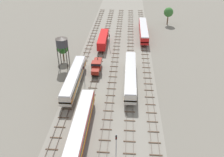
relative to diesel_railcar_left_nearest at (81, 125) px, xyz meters
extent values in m
plane|color=slate|center=(4.89, 26.18, -2.60)|extent=(480.00, 480.00, 0.00)
cube|color=gray|center=(4.89, 26.18, -2.59)|extent=(23.56, 176.00, 0.01)
cube|color=#47382D|center=(-5.61, 27.18, -2.38)|extent=(0.07, 126.00, 0.15)
cube|color=#47382D|center=(-4.17, 27.18, -2.38)|extent=(0.07, 126.00, 0.15)
cube|color=brown|center=(-4.89, -4.32, -2.53)|extent=(2.40, 0.22, 0.14)
cube|color=brown|center=(-4.89, -1.32, -2.53)|extent=(2.40, 0.22, 0.14)
cube|color=brown|center=(-4.89, 1.68, -2.53)|extent=(2.40, 0.22, 0.14)
cube|color=brown|center=(-4.89, 4.68, -2.53)|extent=(2.40, 0.22, 0.14)
cube|color=brown|center=(-4.89, 7.68, -2.53)|extent=(2.40, 0.22, 0.14)
cube|color=brown|center=(-4.89, 10.68, -2.53)|extent=(2.40, 0.22, 0.14)
cube|color=brown|center=(-4.89, 13.68, -2.53)|extent=(2.40, 0.22, 0.14)
cube|color=brown|center=(-4.89, 16.68, -2.53)|extent=(2.40, 0.22, 0.14)
cube|color=brown|center=(-4.89, 19.68, -2.53)|extent=(2.40, 0.22, 0.14)
cube|color=brown|center=(-4.89, 22.68, -2.53)|extent=(2.40, 0.22, 0.14)
cube|color=brown|center=(-4.89, 25.68, -2.53)|extent=(2.40, 0.22, 0.14)
cube|color=brown|center=(-4.89, 28.68, -2.53)|extent=(2.40, 0.22, 0.14)
cube|color=brown|center=(-4.89, 31.68, -2.53)|extent=(2.40, 0.22, 0.14)
cube|color=brown|center=(-4.89, 34.68, -2.53)|extent=(2.40, 0.22, 0.14)
cube|color=brown|center=(-4.89, 37.68, -2.53)|extent=(2.40, 0.22, 0.14)
cube|color=brown|center=(-4.89, 40.68, -2.53)|extent=(2.40, 0.22, 0.14)
cube|color=brown|center=(-4.89, 43.68, -2.53)|extent=(2.40, 0.22, 0.14)
cube|color=brown|center=(-4.89, 46.68, -2.53)|extent=(2.40, 0.22, 0.14)
cube|color=brown|center=(-4.89, 49.68, -2.53)|extent=(2.40, 0.22, 0.14)
cube|color=brown|center=(-4.89, 52.68, -2.53)|extent=(2.40, 0.22, 0.14)
cube|color=brown|center=(-4.89, 55.68, -2.53)|extent=(2.40, 0.22, 0.14)
cube|color=brown|center=(-4.89, 58.68, -2.53)|extent=(2.40, 0.22, 0.14)
cube|color=brown|center=(-4.89, 61.68, -2.53)|extent=(2.40, 0.22, 0.14)
cube|color=brown|center=(-4.89, 64.68, -2.53)|extent=(2.40, 0.22, 0.14)
cube|color=brown|center=(-4.89, 67.68, -2.53)|extent=(2.40, 0.22, 0.14)
cube|color=brown|center=(-4.89, 70.68, -2.53)|extent=(2.40, 0.22, 0.14)
cube|color=brown|center=(-4.89, 73.68, -2.53)|extent=(2.40, 0.22, 0.14)
cube|color=brown|center=(-4.89, 76.68, -2.53)|extent=(2.40, 0.22, 0.14)
cube|color=brown|center=(-4.89, 79.68, -2.53)|extent=(2.40, 0.22, 0.14)
cube|color=brown|center=(-4.89, 82.68, -2.53)|extent=(2.40, 0.22, 0.14)
cube|color=brown|center=(-4.89, 85.68, -2.53)|extent=(2.40, 0.22, 0.14)
cube|color=brown|center=(-4.89, 88.68, -2.53)|extent=(2.40, 0.22, 0.14)
cube|color=#47382D|center=(-0.72, 27.18, -2.38)|extent=(0.07, 126.00, 0.15)
cube|color=#47382D|center=(0.72, 27.18, -2.38)|extent=(0.07, 126.00, 0.15)
cube|color=brown|center=(0.00, -4.32, -2.53)|extent=(2.40, 0.22, 0.14)
cube|color=brown|center=(0.00, -1.32, -2.53)|extent=(2.40, 0.22, 0.14)
cube|color=brown|center=(0.00, 1.68, -2.53)|extent=(2.40, 0.22, 0.14)
cube|color=brown|center=(0.00, 4.68, -2.53)|extent=(2.40, 0.22, 0.14)
cube|color=brown|center=(0.00, 7.68, -2.53)|extent=(2.40, 0.22, 0.14)
cube|color=brown|center=(0.00, 10.68, -2.53)|extent=(2.40, 0.22, 0.14)
cube|color=brown|center=(0.00, 13.68, -2.53)|extent=(2.40, 0.22, 0.14)
cube|color=brown|center=(0.00, 16.68, -2.53)|extent=(2.40, 0.22, 0.14)
cube|color=brown|center=(0.00, 19.68, -2.53)|extent=(2.40, 0.22, 0.14)
cube|color=brown|center=(0.00, 22.68, -2.53)|extent=(2.40, 0.22, 0.14)
cube|color=brown|center=(0.00, 25.68, -2.53)|extent=(2.40, 0.22, 0.14)
cube|color=brown|center=(0.00, 28.68, -2.53)|extent=(2.40, 0.22, 0.14)
cube|color=brown|center=(0.00, 31.68, -2.53)|extent=(2.40, 0.22, 0.14)
cube|color=brown|center=(0.00, 34.68, -2.53)|extent=(2.40, 0.22, 0.14)
cube|color=brown|center=(0.00, 37.68, -2.53)|extent=(2.40, 0.22, 0.14)
cube|color=brown|center=(0.00, 40.68, -2.53)|extent=(2.40, 0.22, 0.14)
cube|color=brown|center=(0.00, 43.68, -2.53)|extent=(2.40, 0.22, 0.14)
cube|color=brown|center=(0.00, 46.68, -2.53)|extent=(2.40, 0.22, 0.14)
cube|color=brown|center=(0.00, 49.68, -2.53)|extent=(2.40, 0.22, 0.14)
cube|color=brown|center=(0.00, 52.68, -2.53)|extent=(2.40, 0.22, 0.14)
cube|color=brown|center=(0.00, 55.68, -2.53)|extent=(2.40, 0.22, 0.14)
cube|color=brown|center=(0.00, 58.68, -2.53)|extent=(2.40, 0.22, 0.14)
cube|color=brown|center=(0.00, 61.68, -2.53)|extent=(2.40, 0.22, 0.14)
cube|color=brown|center=(0.00, 64.68, -2.53)|extent=(2.40, 0.22, 0.14)
cube|color=brown|center=(0.00, 67.68, -2.53)|extent=(2.40, 0.22, 0.14)
cube|color=brown|center=(0.00, 70.68, -2.53)|extent=(2.40, 0.22, 0.14)
cube|color=brown|center=(0.00, 73.68, -2.53)|extent=(2.40, 0.22, 0.14)
cube|color=brown|center=(0.00, 76.68, -2.53)|extent=(2.40, 0.22, 0.14)
cube|color=brown|center=(0.00, 79.68, -2.53)|extent=(2.40, 0.22, 0.14)
cube|color=brown|center=(0.00, 82.68, -2.53)|extent=(2.40, 0.22, 0.14)
cube|color=brown|center=(0.00, 85.68, -2.53)|extent=(2.40, 0.22, 0.14)
cube|color=brown|center=(0.00, 88.68, -2.53)|extent=(2.40, 0.22, 0.14)
cube|color=#47382D|center=(4.17, 27.18, -2.38)|extent=(0.07, 126.00, 0.15)
cube|color=#47382D|center=(5.61, 27.18, -2.38)|extent=(0.07, 126.00, 0.15)
cube|color=brown|center=(4.89, -4.32, -2.53)|extent=(2.40, 0.22, 0.14)
cube|color=brown|center=(4.89, -1.32, -2.53)|extent=(2.40, 0.22, 0.14)
cube|color=brown|center=(4.89, 1.68, -2.53)|extent=(2.40, 0.22, 0.14)
cube|color=brown|center=(4.89, 4.68, -2.53)|extent=(2.40, 0.22, 0.14)
cube|color=brown|center=(4.89, 7.68, -2.53)|extent=(2.40, 0.22, 0.14)
cube|color=brown|center=(4.89, 10.68, -2.53)|extent=(2.40, 0.22, 0.14)
cube|color=brown|center=(4.89, 13.68, -2.53)|extent=(2.40, 0.22, 0.14)
cube|color=brown|center=(4.89, 16.68, -2.53)|extent=(2.40, 0.22, 0.14)
cube|color=brown|center=(4.89, 19.68, -2.53)|extent=(2.40, 0.22, 0.14)
cube|color=brown|center=(4.89, 22.68, -2.53)|extent=(2.40, 0.22, 0.14)
cube|color=brown|center=(4.89, 25.68, -2.53)|extent=(2.40, 0.22, 0.14)
cube|color=brown|center=(4.89, 28.68, -2.53)|extent=(2.40, 0.22, 0.14)
cube|color=brown|center=(4.89, 31.68, -2.53)|extent=(2.40, 0.22, 0.14)
cube|color=brown|center=(4.89, 34.68, -2.53)|extent=(2.40, 0.22, 0.14)
cube|color=brown|center=(4.89, 37.68, -2.53)|extent=(2.40, 0.22, 0.14)
cube|color=brown|center=(4.89, 40.68, -2.53)|extent=(2.40, 0.22, 0.14)
cube|color=brown|center=(4.89, 43.68, -2.53)|extent=(2.40, 0.22, 0.14)
cube|color=brown|center=(4.89, 46.68, -2.53)|extent=(2.40, 0.22, 0.14)
cube|color=brown|center=(4.89, 49.68, -2.53)|extent=(2.40, 0.22, 0.14)
cube|color=brown|center=(4.89, 52.68, -2.53)|extent=(2.40, 0.22, 0.14)
cube|color=brown|center=(4.89, 55.68, -2.53)|extent=(2.40, 0.22, 0.14)
cube|color=brown|center=(4.89, 58.68, -2.53)|extent=(2.40, 0.22, 0.14)
cube|color=brown|center=(4.89, 61.68, -2.53)|extent=(2.40, 0.22, 0.14)
cube|color=brown|center=(4.89, 64.68, -2.53)|extent=(2.40, 0.22, 0.14)
cube|color=brown|center=(4.89, 67.68, -2.53)|extent=(2.40, 0.22, 0.14)
cube|color=brown|center=(4.89, 70.68, -2.53)|extent=(2.40, 0.22, 0.14)
cube|color=brown|center=(4.89, 73.68, -2.53)|extent=(2.40, 0.22, 0.14)
cube|color=brown|center=(4.89, 76.68, -2.53)|extent=(2.40, 0.22, 0.14)
cube|color=brown|center=(4.89, 79.68, -2.53)|extent=(2.40, 0.22, 0.14)
cube|color=brown|center=(4.89, 82.68, -2.53)|extent=(2.40, 0.22, 0.14)
cube|color=brown|center=(4.89, 85.68, -2.53)|extent=(2.40, 0.22, 0.14)
cube|color=brown|center=(4.89, 88.68, -2.53)|extent=(2.40, 0.22, 0.14)
cube|color=#47382D|center=(9.06, 27.18, -2.38)|extent=(0.07, 126.00, 0.15)
cube|color=#47382D|center=(10.50, 27.18, -2.38)|extent=(0.07, 126.00, 0.15)
cube|color=brown|center=(9.78, -4.32, -2.53)|extent=(2.40, 0.22, 0.14)
cube|color=brown|center=(9.78, -1.32, -2.53)|extent=(2.40, 0.22, 0.14)
cube|color=brown|center=(9.78, 1.68, -2.53)|extent=(2.40, 0.22, 0.14)
cube|color=brown|center=(9.78, 4.68, -2.53)|extent=(2.40, 0.22, 0.14)
cube|color=brown|center=(9.78, 7.68, -2.53)|extent=(2.40, 0.22, 0.14)
cube|color=brown|center=(9.78, 10.68, -2.53)|extent=(2.40, 0.22, 0.14)
cube|color=brown|center=(9.78, 13.68, -2.53)|extent=(2.40, 0.22, 0.14)
cube|color=brown|center=(9.78, 16.68, -2.53)|extent=(2.40, 0.22, 0.14)
cube|color=brown|center=(9.78, 19.68, -2.53)|extent=(2.40, 0.22, 0.14)
cube|color=brown|center=(9.78, 22.68, -2.53)|extent=(2.40, 0.22, 0.14)
cube|color=brown|center=(9.78, 25.68, -2.53)|extent=(2.40, 0.22, 0.14)
cube|color=brown|center=(9.78, 28.68, -2.53)|extent=(2.40, 0.22, 0.14)
cube|color=brown|center=(9.78, 31.68, -2.53)|extent=(2.40, 0.22, 0.14)
cube|color=brown|center=(9.78, 34.68, -2.53)|extent=(2.40, 0.22, 0.14)
cube|color=brown|center=(9.78, 37.68, -2.53)|extent=(2.40, 0.22, 0.14)
cube|color=brown|center=(9.78, 40.68, -2.53)|extent=(2.40, 0.22, 0.14)
cube|color=brown|center=(9.78, 43.68, -2.53)|extent=(2.40, 0.22, 0.14)
cube|color=brown|center=(9.78, 46.68, -2.53)|extent=(2.40, 0.22, 0.14)
cube|color=brown|center=(9.78, 49.68, -2.53)|extent=(2.40, 0.22, 0.14)
cube|color=brown|center=(9.78, 52.68, -2.53)|extent=(2.40, 0.22, 0.14)
cube|color=brown|center=(9.78, 55.68, -2.53)|extent=(2.40, 0.22, 0.14)
cube|color=brown|center=(9.78, 58.68, -2.53)|extent=(2.40, 0.22, 0.14)
cube|color=brown|center=(9.78, 61.68, -2.53)|extent=(2.40, 0.22, 0.14)
cube|color=brown|center=(9.78, 64.68, -2.53)|extent=(2.40, 0.22, 0.14)
cube|color=brown|center=(9.78, 67.68, -2.53)|extent=(2.40, 0.22, 0.14)
cube|color=brown|center=(9.78, 70.68, -2.53)|extent=(2.40, 0.22, 0.14)
cube|color=brown|center=(9.78, 73.68, -2.53)|extent=(2.40, 0.22, 0.14)
cube|color=brown|center=(9.78, 76.68, -2.53)|extent=(2.40, 0.22, 0.14)
cube|color=brown|center=(9.78, 79.68, -2.53)|extent=(2.40, 0.22, 0.14)
cube|color=brown|center=(9.78, 82.68, -2.53)|extent=(2.40, 0.22, 0.14)
cube|color=brown|center=(9.78, 85.68, -2.53)|extent=(2.40, 0.22, 0.14)
cube|color=brown|center=(9.78, 88.68, -2.53)|extent=(2.40, 0.22, 0.14)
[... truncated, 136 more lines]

